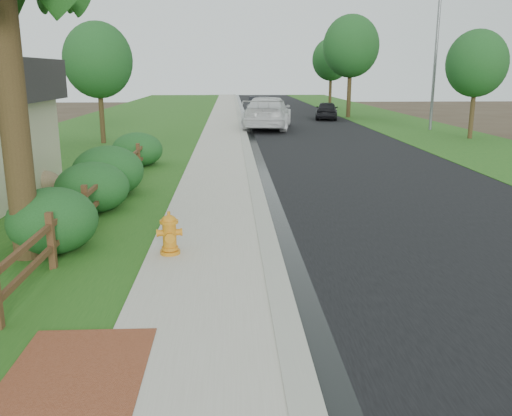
{
  "coord_description": "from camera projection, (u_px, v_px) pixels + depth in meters",
  "views": [
    {
      "loc": [
        -0.36,
        -6.64,
        3.52
      ],
      "look_at": [
        0.12,
        3.58,
        0.94
      ],
      "focal_mm": 38.0,
      "sensor_mm": 36.0,
      "label": 1
    }
  ],
  "objects": [
    {
      "name": "streetlight",
      "position": [
        434.0,
        46.0,
        32.31
      ],
      "size": [
        2.03,
        0.59,
        8.85
      ],
      "color": "slate",
      "rests_on": "ground"
    },
    {
      "name": "dark_car_far",
      "position": [
        258.0,
        106.0,
        44.85
      ],
      "size": [
        1.83,
        4.7,
        1.52
      ],
      "primitive_type": "imported",
      "rotation": [
        0.0,
        0.0,
        -0.05
      ],
      "color": "black",
      "rests_on": "road"
    },
    {
      "name": "ground",
      "position": [
        260.0,
        340.0,
        7.31
      ],
      "size": [
        120.0,
        120.0,
        0.0
      ],
      "primitive_type": "plane",
      "color": "#3B2E20"
    },
    {
      "name": "fire_hydrant",
      "position": [
        169.0,
        235.0,
        10.39
      ],
      "size": [
        0.55,
        0.44,
        0.84
      ],
      "color": "orange",
      "rests_on": "sidewalk"
    },
    {
      "name": "verge_far",
      "position": [
        384.0,
        119.0,
        41.74
      ],
      "size": [
        6.0,
        90.0,
        0.04
      ],
      "primitive_type": "cube",
      "color": "#1E4F16",
      "rests_on": "ground"
    },
    {
      "name": "grass_strip",
      "position": [
        198.0,
        119.0,
        41.08
      ],
      "size": [
        1.6,
        90.0,
        0.06
      ],
      "primitive_type": "cube",
      "color": "#1E4F16",
      "rests_on": "ground"
    },
    {
      "name": "ranch_fence",
      "position": [
        98.0,
        194.0,
        13.19
      ],
      "size": [
        0.12,
        16.92,
        1.1
      ],
      "color": "#482D18",
      "rests_on": "ground"
    },
    {
      "name": "white_suv",
      "position": [
        268.0,
        113.0,
        34.1
      ],
      "size": [
        3.76,
        7.22,
        2.0
      ],
      "primitive_type": "imported",
      "rotation": [
        0.0,
        0.0,
        3.0
      ],
      "color": "silver",
      "rests_on": "road"
    },
    {
      "name": "tree_far_right",
      "position": [
        331.0,
        60.0,
        51.22
      ],
      "size": [
        3.62,
        3.62,
        6.67
      ],
      "color": "#3B2D18",
      "rests_on": "ground"
    },
    {
      "name": "lawn_near",
      "position": [
        129.0,
        120.0,
        40.84
      ],
      "size": [
        9.0,
        90.0,
        0.04
      ],
      "primitive_type": "cube",
      "color": "#1E4F16",
      "rests_on": "ground"
    },
    {
      "name": "brick_patch",
      "position": [
        74.0,
        382.0,
        6.23
      ],
      "size": [
        1.6,
        2.4,
        0.11
      ],
      "primitive_type": "cube",
      "color": "brown",
      "rests_on": "ground"
    },
    {
      "name": "sidewalk",
      "position": [
        223.0,
        119.0,
        41.16
      ],
      "size": [
        2.2,
        90.0,
        0.1
      ],
      "primitive_type": "cube",
      "color": "#ADA797",
      "rests_on": "ground"
    },
    {
      "name": "shrub_a",
      "position": [
        53.0,
        221.0,
        10.71
      ],
      "size": [
        2.12,
        2.12,
        1.32
      ],
      "primitive_type": "ellipsoid",
      "rotation": [
        0.0,
        0.0,
        0.24
      ],
      "color": "#1A4A1C",
      "rests_on": "ground"
    },
    {
      "name": "dark_car_mid",
      "position": [
        327.0,
        110.0,
        41.03
      ],
      "size": [
        2.35,
        4.24,
        1.37
      ],
      "primitive_type": "imported",
      "rotation": [
        0.0,
        0.0,
        2.95
      ],
      "color": "black",
      "rests_on": "road"
    },
    {
      "name": "shrub_d",
      "position": [
        137.0,
        150.0,
        20.53
      ],
      "size": [
        2.45,
        2.45,
        1.31
      ],
      "primitive_type": "ellipsoid",
      "rotation": [
        0.0,
        0.0,
        -0.35
      ],
      "color": "#1A4A1C",
      "rests_on": "ground"
    },
    {
      "name": "tree_near_right",
      "position": [
        477.0,
        64.0,
        28.25
      ],
      "size": [
        3.16,
        3.16,
        5.7
      ],
      "color": "#3B2D18",
      "rests_on": "ground"
    },
    {
      "name": "shrub_c",
      "position": [
        108.0,
        171.0,
        15.6
      ],
      "size": [
        2.56,
        2.56,
        1.47
      ],
      "primitive_type": "ellipsoid",
      "rotation": [
        0.0,
        0.0,
        -0.31
      ],
      "color": "#1A4A1C",
      "rests_on": "ground"
    },
    {
      "name": "road",
      "position": [
        295.0,
        119.0,
        41.42
      ],
      "size": [
        8.0,
        90.0,
        0.02
      ],
      "primitive_type": "cube",
      "color": "black",
      "rests_on": "ground"
    },
    {
      "name": "wet_gutter",
      "position": [
        245.0,
        119.0,
        41.24
      ],
      "size": [
        0.5,
        90.0,
        0.0
      ],
      "primitive_type": "cube",
      "color": "black",
      "rests_on": "road"
    },
    {
      "name": "curb",
      "position": [
        240.0,
        119.0,
        41.22
      ],
      "size": [
        0.4,
        90.0,
        0.12
      ],
      "primitive_type": "cube",
      "color": "#9A978C",
      "rests_on": "ground"
    },
    {
      "name": "boulder",
      "position": [
        45.0,
        181.0,
        16.4
      ],
      "size": [
        0.98,
        0.76,
        0.62
      ],
      "primitive_type": "ellipsoid",
      "rotation": [
        0.0,
        0.0,
        0.07
      ],
      "color": "brown",
      "rests_on": "ground"
    },
    {
      "name": "shrub_b",
      "position": [
        92.0,
        187.0,
        13.82
      ],
      "size": [
        1.89,
        1.89,
        1.3
      ],
      "primitive_type": "ellipsoid",
      "rotation": [
        0.0,
        0.0,
        -0.02
      ],
      "color": "#1A4A1C",
      "rests_on": "ground"
    },
    {
      "name": "tree_near_left",
      "position": [
        98.0,
        60.0,
        26.31
      ],
      "size": [
        3.34,
        3.34,
        5.92
      ],
      "color": "#3B2D18",
      "rests_on": "ground"
    },
    {
      "name": "tree_mid_right",
      "position": [
        351.0,
        46.0,
        41.64
      ],
      "size": [
        4.32,
        4.32,
        7.82
      ],
      "color": "#3B2D18",
      "rests_on": "ground"
    }
  ]
}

